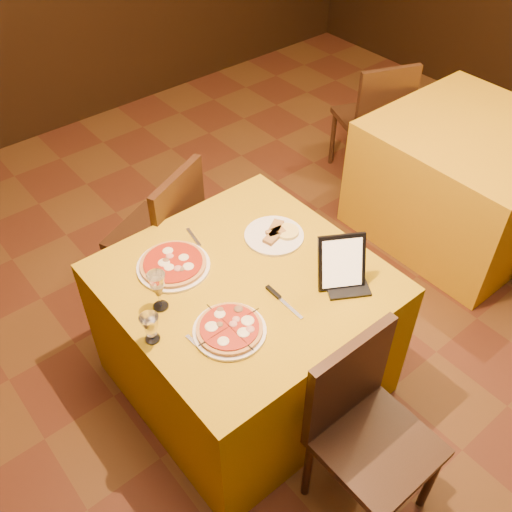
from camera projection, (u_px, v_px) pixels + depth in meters
floor at (391, 390)px, 2.94m from camera, size 6.00×7.00×0.01m
main_table at (245, 332)px, 2.74m from camera, size 1.10×1.10×0.75m
side_table at (465, 180)px, 3.63m from camera, size 1.10×1.10×0.75m
chair_main_near at (377, 446)px, 2.22m from camera, size 0.44×0.44×0.91m
chair_main_far at (154, 235)px, 3.13m from camera, size 0.53×0.53×0.91m
chair_side_far at (369, 118)px, 4.05m from camera, size 0.61×0.61×0.91m
pizza_near at (230, 330)px, 2.24m from camera, size 0.29×0.29×0.03m
pizza_far at (173, 265)px, 2.51m from camera, size 0.33×0.33×0.03m
cutlet_dish at (274, 235)px, 2.66m from camera, size 0.28×0.28×0.03m
wine_glass at (158, 291)px, 2.29m from camera, size 0.09×0.09×0.19m
water_glass at (151, 328)px, 2.19m from camera, size 0.08×0.08×0.13m
tablet at (342, 262)px, 2.37m from camera, size 0.22×0.19×0.24m
knife at (286, 305)px, 2.36m from camera, size 0.02×0.19×0.01m
fork_near at (198, 346)px, 2.20m from camera, size 0.03×0.14×0.01m
fork_far at (194, 237)px, 2.66m from camera, size 0.04×0.14×0.01m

